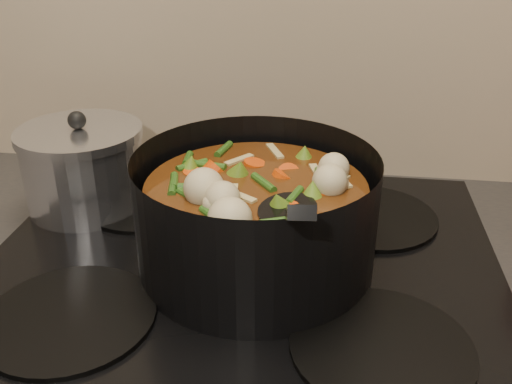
# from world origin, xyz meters

# --- Properties ---
(stovetop) EXTENTS (0.62, 0.54, 0.03)m
(stovetop) POSITION_xyz_m (0.00, 1.93, 0.92)
(stovetop) COLOR black
(stovetop) RESTS_ON counter
(stockpot) EXTENTS (0.30, 0.38, 0.20)m
(stockpot) POSITION_xyz_m (0.02, 1.93, 0.99)
(stockpot) COLOR black
(stockpot) RESTS_ON stovetop
(saucepan) EXTENTS (0.17, 0.17, 0.14)m
(saucepan) POSITION_xyz_m (-0.24, 2.05, 0.99)
(saucepan) COLOR silver
(saucepan) RESTS_ON stovetop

